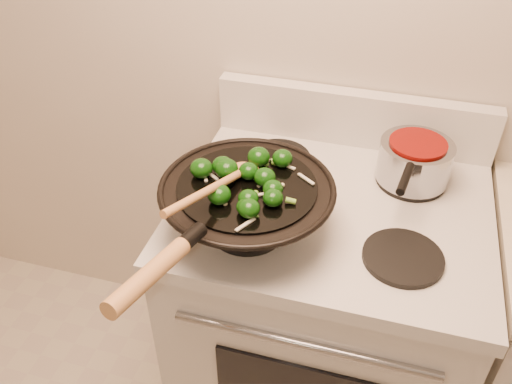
# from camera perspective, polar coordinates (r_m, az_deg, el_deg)

# --- Properties ---
(stove) EXTENTS (0.78, 0.67, 1.08)m
(stove) POSITION_cam_1_polar(r_m,az_deg,el_deg) (1.69, 6.78, -13.04)
(stove) COLOR silver
(stove) RESTS_ON ground
(wok) EXTENTS (0.40, 0.66, 0.21)m
(wok) POSITION_cam_1_polar(r_m,az_deg,el_deg) (1.23, -1.04, -1.39)
(wok) COLOR black
(wok) RESTS_ON stove
(stirfry) EXTENTS (0.28, 0.28, 0.05)m
(stirfry) POSITION_cam_1_polar(r_m,az_deg,el_deg) (1.19, -1.13, 1.46)
(stirfry) COLOR #0C3608
(stirfry) RESTS_ON wok
(wooden_spoon) EXTENTS (0.13, 0.31, 0.09)m
(wooden_spoon) POSITION_cam_1_polar(r_m,az_deg,el_deg) (1.16, -3.26, 1.16)
(wooden_spoon) COLOR #B57B47
(wooden_spoon) RESTS_ON wok
(saucepan) EXTENTS (0.19, 0.30, 0.11)m
(saucepan) POSITION_cam_1_polar(r_m,az_deg,el_deg) (1.45, 16.35, 3.19)
(saucepan) COLOR #97999F
(saucepan) RESTS_ON stove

